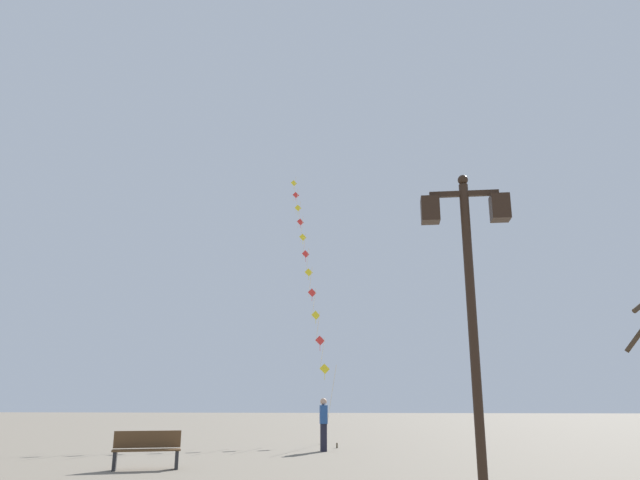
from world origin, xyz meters
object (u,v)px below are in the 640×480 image
at_px(park_bench, 147,450).
at_px(kite_flyer, 324,423).
at_px(kite_train, 308,266).
at_px(twin_lantern_lamp_post, 469,272).

bearing_deg(park_bench, kite_flyer, 38.11).
bearing_deg(kite_train, twin_lantern_lamp_post, -75.95).
bearing_deg(kite_flyer, park_bench, 137.25).
height_order(twin_lantern_lamp_post, kite_flyer, twin_lantern_lamp_post).
xyz_separation_m(kite_train, park_bench, (-1.86, -15.35, -8.02)).
height_order(kite_train, kite_flyer, kite_train).
relative_size(twin_lantern_lamp_post, kite_flyer, 2.93).
relative_size(kite_train, park_bench, 9.63).
height_order(twin_lantern_lamp_post, park_bench, twin_lantern_lamp_post).
distance_m(twin_lantern_lamp_post, park_bench, 9.67).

